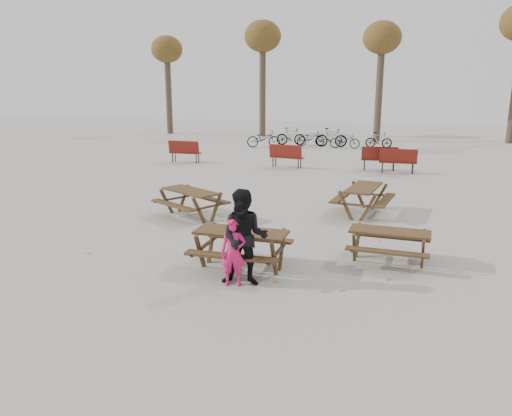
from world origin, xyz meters
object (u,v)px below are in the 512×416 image
(main_picnic_table, at_px, (241,240))
(picnic_table_far, at_px, (363,200))
(soda_bottle, at_px, (233,229))
(child, at_px, (233,252))
(adult, at_px, (245,238))
(food_tray, at_px, (238,233))
(picnic_table_east, at_px, (389,247))
(picnic_table_north, at_px, (191,204))

(main_picnic_table, bearing_deg, picnic_table_far, 69.37)
(main_picnic_table, distance_m, soda_bottle, 0.33)
(child, bearing_deg, adult, 15.98)
(food_tray, relative_size, adult, 0.10)
(main_picnic_table, xyz_separation_m, picnic_table_east, (2.77, 1.20, -0.24))
(picnic_table_north, bearing_deg, picnic_table_east, 6.73)
(soda_bottle, xyz_separation_m, picnic_table_far, (2.01, 5.22, -0.45))
(soda_bottle, distance_m, adult, 0.72)
(food_tray, xyz_separation_m, picnic_table_far, (1.91, 5.23, -0.40))
(soda_bottle, height_order, picnic_table_east, soda_bottle)
(food_tray, bearing_deg, soda_bottle, 174.93)
(food_tray, distance_m, picnic_table_far, 5.58)
(picnic_table_far, bearing_deg, adult, 172.16)
(picnic_table_north, bearing_deg, soda_bottle, -26.20)
(main_picnic_table, bearing_deg, picnic_table_east, 23.40)
(soda_bottle, bearing_deg, picnic_table_north, 125.25)
(food_tray, distance_m, soda_bottle, 0.12)
(main_picnic_table, relative_size, food_tray, 10.00)
(child, distance_m, picnic_table_far, 6.16)
(food_tray, relative_size, child, 0.14)
(food_tray, distance_m, picnic_table_east, 3.13)
(soda_bottle, distance_m, child, 0.75)
(child, xyz_separation_m, picnic_table_east, (2.64, 2.04, -0.28))
(soda_bottle, bearing_deg, picnic_table_east, 25.34)
(adult, height_order, picnic_table_east, adult)
(main_picnic_table, distance_m, food_tray, 0.27)
(adult, height_order, picnic_table_far, adult)
(adult, xyz_separation_m, picnic_table_north, (-2.90, 4.08, -0.51))
(soda_bottle, xyz_separation_m, picnic_table_north, (-2.48, 3.51, -0.47))
(main_picnic_table, bearing_deg, child, -81.12)
(picnic_table_north, xyz_separation_m, picnic_table_far, (4.49, 1.71, 0.02))
(main_picnic_table, height_order, adult, adult)
(picnic_table_far, bearing_deg, picnic_table_north, 118.34)
(soda_bottle, relative_size, picnic_table_north, 0.10)
(soda_bottle, height_order, adult, adult)
(picnic_table_far, bearing_deg, main_picnic_table, 166.84)
(picnic_table_north, bearing_deg, main_picnic_table, -23.75)
(main_picnic_table, bearing_deg, picnic_table_north, 127.70)
(main_picnic_table, xyz_separation_m, food_tray, (-0.01, -0.17, 0.21))
(adult, distance_m, picnic_table_far, 6.03)
(soda_bottle, relative_size, adult, 0.10)
(picnic_table_east, bearing_deg, picnic_table_far, 105.10)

